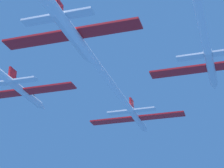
# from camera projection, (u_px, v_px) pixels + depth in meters

# --- Properties ---
(jet_lead) EXTENTS (17.50, 54.05, 2.90)m
(jet_lead) POSITION_uv_depth(u_px,v_px,m) (114.00, 87.00, 64.41)
(jet_lead) COLOR white
(jet_right_wing) EXTENTS (17.50, 44.94, 2.90)m
(jet_right_wing) POSITION_uv_depth(u_px,v_px,m) (203.00, 29.00, 50.91)
(jet_right_wing) COLOR white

